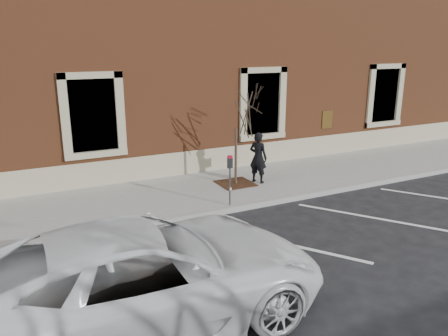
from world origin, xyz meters
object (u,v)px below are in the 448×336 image
man (258,158)px  parking_meter (230,171)px  sapling (236,113)px  white_truck (143,275)px

man → parking_meter: man is taller
parking_meter → sapling: 2.34m
man → parking_meter: 2.31m
parking_meter → sapling: sapling is taller
man → sapling: size_ratio=0.50×
man → parking_meter: bearing=97.7°
parking_meter → man: bearing=15.5°
man → white_truck: (-5.37, -5.37, -0.11)m
sapling → white_truck: size_ratio=0.53×
parking_meter → sapling: (1.04, 1.63, 1.31)m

